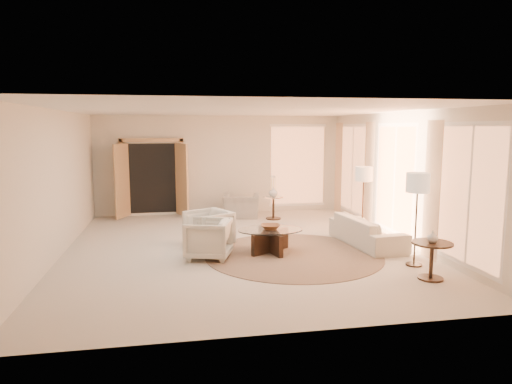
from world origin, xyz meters
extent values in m
cube|color=beige|center=(0.00, 0.00, -0.01)|extent=(7.00, 8.00, 0.02)
cube|color=white|center=(0.00, 0.00, 2.80)|extent=(7.00, 8.00, 0.02)
cube|color=beige|center=(0.00, 4.00, 1.40)|extent=(7.00, 0.04, 2.80)
cube|color=beige|center=(0.00, -4.00, 1.40)|extent=(7.00, 0.04, 2.80)
cube|color=beige|center=(-3.50, 0.00, 1.40)|extent=(0.04, 8.00, 2.80)
cube|color=beige|center=(3.50, 0.00, 1.40)|extent=(0.04, 8.00, 2.80)
cube|color=tan|center=(-1.90, 3.89, 1.08)|extent=(1.80, 0.12, 2.16)
cube|color=tan|center=(-2.70, 3.62, 1.03)|extent=(0.35, 0.66, 2.00)
cube|color=tan|center=(-1.10, 3.62, 1.03)|extent=(0.35, 0.66, 2.00)
cylinder|color=#473327|center=(0.94, -0.70, 0.01)|extent=(3.54, 3.54, 0.01)
imported|color=beige|center=(2.67, -0.22, 0.30)|extent=(1.00, 2.11, 0.60)
imported|color=beige|center=(-0.63, 0.24, 0.42)|extent=(1.05, 1.07, 0.84)
imported|color=beige|center=(-0.70, -0.62, 0.41)|extent=(0.95, 0.98, 0.82)
imported|color=gray|center=(0.50, 3.21, 0.43)|extent=(1.07, 0.80, 0.85)
cube|color=black|center=(0.53, -0.45, 0.21)|extent=(0.31, 0.96, 0.43)
cube|color=black|center=(0.53, -0.45, 0.21)|extent=(0.85, 0.60, 0.43)
cylinder|color=white|center=(0.53, -0.45, 0.46)|extent=(1.67, 1.67, 0.02)
cylinder|color=black|center=(2.78, -2.49, 0.02)|extent=(0.41, 0.41, 0.03)
cylinder|color=black|center=(2.78, -2.49, 0.30)|extent=(0.06, 0.06, 0.58)
cylinder|color=black|center=(2.78, -2.49, 0.60)|extent=(0.65, 0.65, 0.03)
cylinder|color=black|center=(1.32, 2.81, 0.02)|extent=(0.41, 0.41, 0.03)
cylinder|color=black|center=(1.32, 2.81, 0.30)|extent=(0.06, 0.06, 0.58)
cylinder|color=white|center=(1.32, 2.81, 0.60)|extent=(0.53, 0.53, 0.03)
cylinder|color=black|center=(2.90, 0.56, 0.01)|extent=(0.27, 0.27, 0.03)
cylinder|color=black|center=(2.90, 0.56, 0.67)|extent=(0.03, 0.03, 1.35)
cylinder|color=#BDAB8F|center=(2.90, 0.56, 1.43)|extent=(0.39, 0.39, 0.33)
cylinder|color=black|center=(2.90, -1.75, 0.02)|extent=(0.28, 0.28, 0.03)
cylinder|color=black|center=(2.90, -1.75, 0.71)|extent=(0.03, 0.03, 1.42)
cylinder|color=#BDAB8F|center=(2.90, -1.75, 1.50)|extent=(0.41, 0.41, 0.35)
imported|color=brown|center=(0.53, -0.45, 0.52)|extent=(0.43, 0.43, 0.09)
imported|color=silver|center=(2.78, -2.49, 0.71)|extent=(0.22, 0.22, 0.19)
imported|color=silver|center=(1.32, 2.81, 0.74)|extent=(0.30, 0.30, 0.26)
camera|label=1|loc=(-1.32, -9.06, 2.46)|focal=32.00mm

